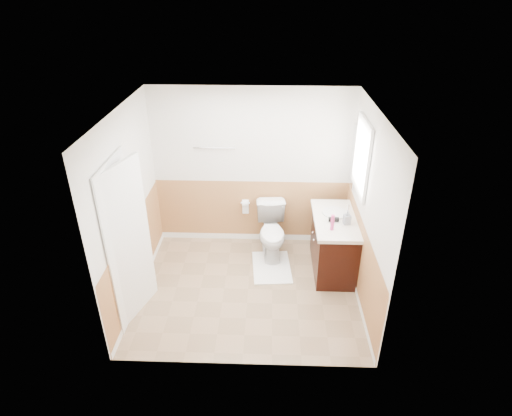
{
  "coord_description": "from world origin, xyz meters",
  "views": [
    {
      "loc": [
        0.27,
        -4.64,
        3.83
      ],
      "look_at": [
        0.1,
        0.25,
        1.15
      ],
      "focal_mm": 29.84,
      "sensor_mm": 36.0,
      "label": 1
    }
  ],
  "objects_px": {
    "toilet": "(272,232)",
    "vanity_cabinet": "(333,245)",
    "lotion_bottle": "(332,223)",
    "soap_dispenser": "(347,217)",
    "bath_mat": "(272,267)"
  },
  "relations": [
    {
      "from": "vanity_cabinet",
      "to": "toilet",
      "type": "bearing_deg",
      "value": 159.54
    },
    {
      "from": "vanity_cabinet",
      "to": "soap_dispenser",
      "type": "height_order",
      "value": "soap_dispenser"
    },
    {
      "from": "toilet",
      "to": "vanity_cabinet",
      "type": "height_order",
      "value": "same"
    },
    {
      "from": "toilet",
      "to": "bath_mat",
      "type": "relative_size",
      "value": 1.0
    },
    {
      "from": "bath_mat",
      "to": "lotion_bottle",
      "type": "xyz_separation_m",
      "value": [
        0.79,
        -0.27,
        0.95
      ]
    },
    {
      "from": "vanity_cabinet",
      "to": "soap_dispenser",
      "type": "bearing_deg",
      "value": -48.97
    },
    {
      "from": "lotion_bottle",
      "to": "vanity_cabinet",
      "type": "bearing_deg",
      "value": 71.56
    },
    {
      "from": "lotion_bottle",
      "to": "toilet",
      "type": "bearing_deg",
      "value": 141.31
    },
    {
      "from": "bath_mat",
      "to": "vanity_cabinet",
      "type": "relative_size",
      "value": 0.73
    },
    {
      "from": "lotion_bottle",
      "to": "soap_dispenser",
      "type": "relative_size",
      "value": 1.1
    },
    {
      "from": "toilet",
      "to": "vanity_cabinet",
      "type": "xyz_separation_m",
      "value": [
        0.89,
        -0.33,
        0.0
      ]
    },
    {
      "from": "bath_mat",
      "to": "lotion_bottle",
      "type": "height_order",
      "value": "lotion_bottle"
    },
    {
      "from": "vanity_cabinet",
      "to": "lotion_bottle",
      "type": "bearing_deg",
      "value": -108.44
    },
    {
      "from": "lotion_bottle",
      "to": "soap_dispenser",
      "type": "distance_m",
      "value": 0.27
    },
    {
      "from": "toilet",
      "to": "vanity_cabinet",
      "type": "relative_size",
      "value": 0.73
    }
  ]
}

